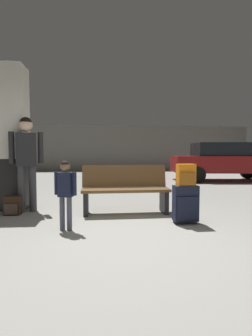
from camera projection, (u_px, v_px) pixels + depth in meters
The scene contains 10 objects.
ground_plane at pixel (113, 194), 7.26m from camera, with size 18.00×18.00×0.10m, color gray.
garage_back_wall at pixel (108, 148), 15.99m from camera, with size 18.00×0.12×2.80m, color slate.
structural_pillar at pixel (12, 139), 5.11m from camera, with size 0.57×0.57×2.82m.
bench at pixel (125, 189), 4.78m from camera, with size 1.61×0.56×0.89m.
suitcase at pixel (186, 203), 4.05m from camera, with size 0.38×0.24×0.60m.
backpack_bright at pixel (186, 175), 4.02m from camera, with size 0.28×0.19×0.34m.
child at pixel (65, 188), 3.67m from camera, with size 0.33×0.24×1.01m.
adult at pixel (26, 154), 4.81m from camera, with size 0.60×0.29×1.78m.
backpack_dark_floor at pixel (13, 206), 4.63m from camera, with size 0.28×0.19×0.34m.
parked_car_side at pixel (224, 161), 10.30m from camera, with size 4.24×2.09×1.51m.
Camera 1 is at (-0.25, -3.21, 1.12)m, focal length 27.50 mm.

